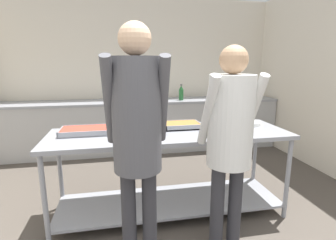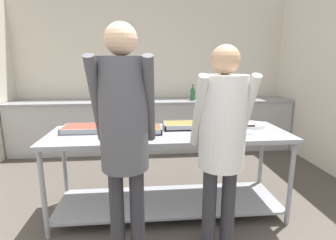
{
  "view_description": "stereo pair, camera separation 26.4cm",
  "coord_description": "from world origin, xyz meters",
  "px_view_note": "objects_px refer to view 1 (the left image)",
  "views": [
    {
      "loc": [
        -0.42,
        -0.8,
        1.54
      ],
      "look_at": [
        0.08,
        1.73,
        0.97
      ],
      "focal_mm": 28.0,
      "sensor_mm": 36.0,
      "label": 1
    },
    {
      "loc": [
        -0.16,
        -0.84,
        1.54
      ],
      "look_at": [
        0.08,
        1.73,
        0.97
      ],
      "focal_mm": 28.0,
      "sensor_mm": 36.0,
      "label": 2
    }
  ],
  "objects_px": {
    "serving_tray_roast": "(85,131)",
    "plate_stack": "(248,123)",
    "guest_serving_right": "(137,127)",
    "serving_tray_vegetables": "(181,125)",
    "serving_tray_greens": "(138,131)",
    "water_bottle": "(181,93)",
    "guest_serving_left": "(230,131)",
    "sauce_pan": "(229,128)"
  },
  "relations": [
    {
      "from": "serving_tray_greens",
      "to": "guest_serving_left",
      "type": "distance_m",
      "value": 0.93
    },
    {
      "from": "sauce_pan",
      "to": "guest_serving_left",
      "type": "xyz_separation_m",
      "value": [
        -0.23,
        -0.5,
        0.11
      ]
    },
    {
      "from": "serving_tray_greens",
      "to": "water_bottle",
      "type": "xyz_separation_m",
      "value": [
        0.92,
        1.95,
        0.12
      ]
    },
    {
      "from": "serving_tray_greens",
      "to": "sauce_pan",
      "type": "distance_m",
      "value": 0.89
    },
    {
      "from": "serving_tray_vegetables",
      "to": "guest_serving_right",
      "type": "distance_m",
      "value": 1.07
    },
    {
      "from": "serving_tray_roast",
      "to": "guest_serving_right",
      "type": "bearing_deg",
      "value": -62.72
    },
    {
      "from": "serving_tray_greens",
      "to": "sauce_pan",
      "type": "height_order",
      "value": "sauce_pan"
    },
    {
      "from": "serving_tray_roast",
      "to": "plate_stack",
      "type": "xyz_separation_m",
      "value": [
        1.73,
        0.03,
        -0.01
      ]
    },
    {
      "from": "plate_stack",
      "to": "guest_serving_right",
      "type": "relative_size",
      "value": 0.15
    },
    {
      "from": "serving_tray_vegetables",
      "to": "water_bottle",
      "type": "bearing_deg",
      "value": 76.15
    },
    {
      "from": "serving_tray_roast",
      "to": "sauce_pan",
      "type": "height_order",
      "value": "sauce_pan"
    },
    {
      "from": "serving_tray_vegetables",
      "to": "plate_stack",
      "type": "xyz_separation_m",
      "value": [
        0.75,
        -0.01,
        -0.01
      ]
    },
    {
      "from": "guest_serving_left",
      "to": "water_bottle",
      "type": "bearing_deg",
      "value": 84.18
    },
    {
      "from": "serving_tray_greens",
      "to": "sauce_pan",
      "type": "xyz_separation_m",
      "value": [
        0.88,
        -0.15,
        0.02
      ]
    },
    {
      "from": "water_bottle",
      "to": "sauce_pan",
      "type": "bearing_deg",
      "value": -91.08
    },
    {
      "from": "plate_stack",
      "to": "guest_serving_left",
      "type": "xyz_separation_m",
      "value": [
        -0.57,
        -0.77,
        0.14
      ]
    },
    {
      "from": "serving_tray_roast",
      "to": "serving_tray_greens",
      "type": "xyz_separation_m",
      "value": [
        0.5,
        -0.09,
        -0.0
      ]
    },
    {
      "from": "guest_serving_left",
      "to": "guest_serving_right",
      "type": "relative_size",
      "value": 0.93
    },
    {
      "from": "serving_tray_roast",
      "to": "guest_serving_right",
      "type": "relative_size",
      "value": 0.25
    },
    {
      "from": "serving_tray_roast",
      "to": "serving_tray_greens",
      "type": "height_order",
      "value": "same"
    },
    {
      "from": "serving_tray_greens",
      "to": "guest_serving_right",
      "type": "height_order",
      "value": "guest_serving_right"
    },
    {
      "from": "sauce_pan",
      "to": "plate_stack",
      "type": "bearing_deg",
      "value": 38.28
    },
    {
      "from": "guest_serving_left",
      "to": "guest_serving_right",
      "type": "height_order",
      "value": "guest_serving_right"
    },
    {
      "from": "serving_tray_vegetables",
      "to": "water_bottle",
      "type": "relative_size",
      "value": 1.42
    },
    {
      "from": "guest_serving_left",
      "to": "serving_tray_roast",
      "type": "bearing_deg",
      "value": 147.13
    },
    {
      "from": "serving_tray_roast",
      "to": "serving_tray_vegetables",
      "type": "relative_size",
      "value": 1.18
    },
    {
      "from": "serving_tray_vegetables",
      "to": "plate_stack",
      "type": "relative_size",
      "value": 1.45
    },
    {
      "from": "serving_tray_greens",
      "to": "water_bottle",
      "type": "distance_m",
      "value": 2.16
    },
    {
      "from": "sauce_pan",
      "to": "plate_stack",
      "type": "height_order",
      "value": "sauce_pan"
    },
    {
      "from": "plate_stack",
      "to": "water_bottle",
      "type": "relative_size",
      "value": 0.98
    },
    {
      "from": "serving_tray_roast",
      "to": "water_bottle",
      "type": "height_order",
      "value": "water_bottle"
    },
    {
      "from": "serving_tray_greens",
      "to": "serving_tray_vegetables",
      "type": "bearing_deg",
      "value": 16.05
    },
    {
      "from": "serving_tray_vegetables",
      "to": "guest_serving_left",
      "type": "relative_size",
      "value": 0.23
    },
    {
      "from": "serving_tray_vegetables",
      "to": "plate_stack",
      "type": "height_order",
      "value": "serving_tray_vegetables"
    },
    {
      "from": "serving_tray_vegetables",
      "to": "water_bottle",
      "type": "distance_m",
      "value": 1.88
    },
    {
      "from": "serving_tray_vegetables",
      "to": "sauce_pan",
      "type": "distance_m",
      "value": 0.5
    },
    {
      "from": "serving_tray_roast",
      "to": "plate_stack",
      "type": "bearing_deg",
      "value": 0.97
    },
    {
      "from": "serving_tray_roast",
      "to": "guest_serving_right",
      "type": "xyz_separation_m",
      "value": [
        0.44,
        -0.85,
        0.23
      ]
    },
    {
      "from": "serving_tray_roast",
      "to": "serving_tray_vegetables",
      "type": "xyz_separation_m",
      "value": [
        0.97,
        0.04,
        -0.0
      ]
    },
    {
      "from": "serving_tray_roast",
      "to": "plate_stack",
      "type": "distance_m",
      "value": 1.73
    },
    {
      "from": "sauce_pan",
      "to": "guest_serving_left",
      "type": "relative_size",
      "value": 0.22
    },
    {
      "from": "sauce_pan",
      "to": "guest_serving_left",
      "type": "distance_m",
      "value": 0.56
    }
  ]
}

